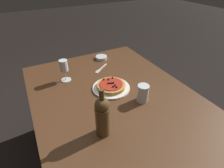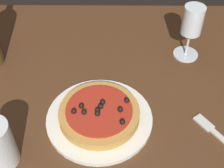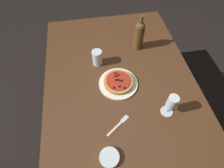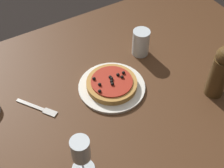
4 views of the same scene
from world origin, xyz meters
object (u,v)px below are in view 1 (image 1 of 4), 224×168
object	(u,v)px
water_cup	(143,93)
side_bowl	(101,57)
dining_table	(114,104)
dinner_plate	(111,88)
pizza	(111,85)
wine_bottle	(103,116)
wine_glass	(64,67)
fork	(101,69)

from	to	relation	value
water_cup	side_bowl	xyz separation A→B (m)	(-0.70, 0.02, -0.05)
dining_table	water_cup	world-z (taller)	water_cup
dinner_plate	water_cup	xyz separation A→B (m)	(0.22, 0.12, 0.06)
pizza	wine_bottle	size ratio (longest dim) A/B	0.71
dinner_plate	wine_glass	xyz separation A→B (m)	(-0.27, -0.27, 0.11)
dinner_plate	fork	xyz separation A→B (m)	(-0.30, 0.05, -0.00)
water_cup	side_bowl	world-z (taller)	water_cup
wine_glass	wine_bottle	xyz separation A→B (m)	(0.61, 0.04, 0.01)
side_bowl	dinner_plate	bearing A→B (deg)	-16.35
dinner_plate	side_bowl	distance (m)	0.50
wine_glass	water_cup	bearing A→B (deg)	38.38
wine_bottle	side_bowl	world-z (taller)	wine_bottle
pizza	wine_bottle	bearing A→B (deg)	-33.45
wine_glass	wine_bottle	distance (m)	0.61
side_bowl	fork	bearing A→B (deg)	-26.41
dinner_plate	wine_bottle	bearing A→B (deg)	-33.44
wine_bottle	side_bowl	bearing A→B (deg)	155.93
wine_glass	side_bowl	world-z (taller)	wine_glass
dinner_plate	side_bowl	size ratio (longest dim) A/B	2.49
wine_glass	fork	bearing A→B (deg)	95.96
wine_bottle	water_cup	size ratio (longest dim) A/B	2.38
fork	side_bowl	bearing A→B (deg)	-151.89
dining_table	side_bowl	world-z (taller)	side_bowl
wine_bottle	fork	size ratio (longest dim) A/B	1.85
dining_table	pizza	xyz separation A→B (m)	(-0.09, 0.02, 0.10)
wine_glass	side_bowl	size ratio (longest dim) A/B	1.58
dining_table	wine_glass	xyz separation A→B (m)	(-0.35, -0.25, 0.19)
wine_glass	water_cup	xyz separation A→B (m)	(0.49, 0.38, -0.06)
dinner_plate	water_cup	bearing A→B (deg)	28.49
pizza	water_cup	distance (m)	0.25
dining_table	water_cup	bearing A→B (deg)	46.60
dining_table	fork	xyz separation A→B (m)	(-0.39, 0.07, 0.08)
dining_table	wine_glass	bearing A→B (deg)	-145.26
wine_bottle	side_bowl	distance (m)	0.91
dining_table	dinner_plate	xyz separation A→B (m)	(-0.09, 0.02, 0.08)
wine_glass	water_cup	size ratio (longest dim) A/B	1.42
fork	water_cup	bearing A→B (deg)	62.07
dinner_plate	fork	bearing A→B (deg)	170.39
dining_table	wine_bottle	xyz separation A→B (m)	(0.26, -0.21, 0.20)
wine_bottle	fork	world-z (taller)	wine_bottle
dining_table	wine_bottle	world-z (taller)	wine_bottle
dining_table	wine_glass	size ratio (longest dim) A/B	8.27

